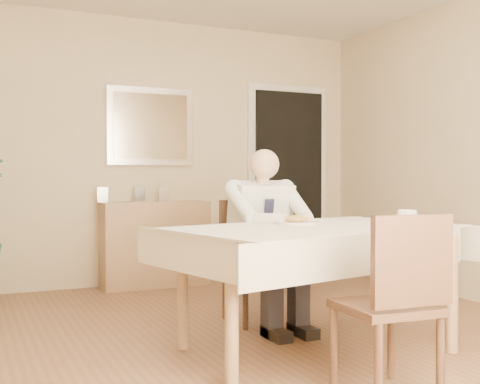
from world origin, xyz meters
name	(u,v)px	position (x,y,z in m)	size (l,w,h in m)	color
room	(264,136)	(0.00, 0.00, 1.30)	(5.00, 5.02, 2.60)	brown
doorway	(288,182)	(1.55, 2.46, 1.00)	(0.96, 0.07, 2.10)	silver
mirror	(150,126)	(0.00, 2.47, 1.55)	(0.86, 0.04, 0.76)	silver
dining_table	(316,240)	(0.26, -0.18, 0.67)	(1.93, 1.38, 0.75)	#9D744A
chair_far	(253,253)	(0.26, 0.70, 0.49)	(0.45, 0.46, 0.88)	#482718
chair_near	(396,296)	(0.17, -1.04, 0.49)	(0.44, 0.45, 0.88)	#482718
seated_man	(271,229)	(0.26, 0.41, 0.69)	(0.48, 0.72, 1.24)	white
plate	(296,223)	(0.23, 0.01, 0.76)	(0.26, 0.26, 0.02)	white
food	(296,219)	(0.23, 0.01, 0.78)	(0.14, 0.14, 0.06)	olive
knife	(307,221)	(0.27, -0.05, 0.78)	(0.01, 0.01, 0.13)	silver
fork	(295,221)	(0.19, -0.05, 0.78)	(0.01, 0.01, 0.13)	silver
coffee_mug	(407,217)	(0.81, -0.35, 0.80)	(0.12, 0.12, 0.10)	white
sideboard	(155,244)	(0.00, 2.32, 0.41)	(1.02, 0.35, 0.82)	#9D744A
photo_frame_left	(103,195)	(-0.49, 2.38, 0.89)	(0.10, 0.02, 0.14)	silver
photo_frame_center	(140,194)	(-0.13, 2.39, 0.89)	(0.10, 0.02, 0.14)	silver
photo_frame_right	(164,194)	(0.11, 2.38, 0.89)	(0.10, 0.02, 0.14)	silver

